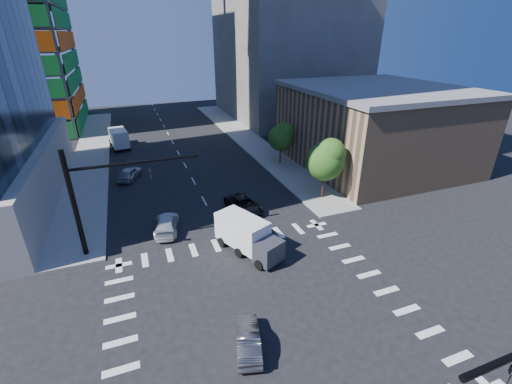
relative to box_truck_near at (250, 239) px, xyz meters
name	(u,v)px	position (x,y,z in m)	size (l,w,h in m)	color
ground	(265,314)	(-1.42, -6.97, -1.32)	(160.00, 160.00, 0.00)	black
road_markings	(265,314)	(-1.42, -6.97, -1.31)	(20.00, 20.00, 0.01)	silver
sidewalk_ne	(246,138)	(11.08, 33.03, -1.24)	(5.00, 60.00, 0.15)	gray
sidewalk_nw	(92,154)	(-13.92, 33.03, -1.24)	(5.00, 60.00, 0.15)	gray
commercial_building	(374,126)	(23.58, 15.03, 3.99)	(20.50, 22.50, 10.60)	#927455
bg_building_ne	(287,48)	(25.58, 48.03, 12.68)	(24.00, 30.00, 28.00)	#625B58
signal_mast_nw	(93,193)	(-11.42, 4.53, 4.17)	(10.20, 0.40, 9.00)	black
tree_south	(327,159)	(11.20, 6.94, 3.37)	(4.16, 4.16, 6.82)	#382316
tree_north	(282,136)	(11.50, 18.94, 2.67)	(3.54, 3.52, 5.78)	#382316
car_nb_far	(244,204)	(1.97, 7.37, -0.62)	(2.32, 5.03, 1.40)	black
car_sb_near	(167,224)	(-6.08, 6.09, -0.60)	(2.02, 4.97, 1.44)	silver
car_sb_mid	(130,173)	(-8.82, 20.58, -0.54)	(1.85, 4.59, 1.56)	#A4A5AB
car_sb_cross	(248,339)	(-3.39, -9.01, -0.67)	(1.38, 3.96, 1.30)	#48474C
box_truck_near	(250,239)	(0.00, 0.00, 0.00)	(4.53, 6.18, 2.98)	black
box_truck_far	(119,139)	(-9.87, 35.33, 0.05)	(3.31, 6.18, 3.09)	black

